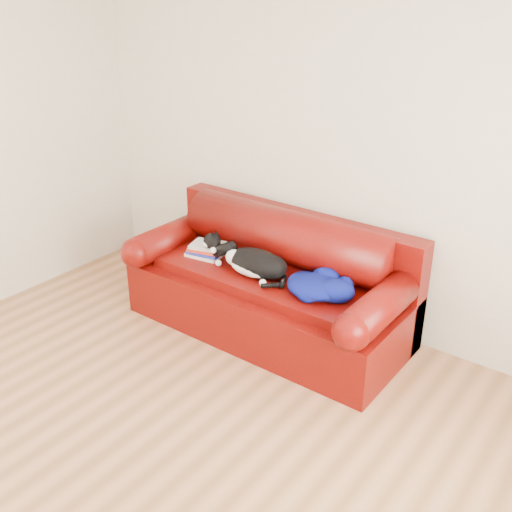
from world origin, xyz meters
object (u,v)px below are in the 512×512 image
at_px(cat, 255,264).
at_px(blanket, 319,285).
at_px(book_stack, 207,250).
at_px(sofa_base, 268,301).

bearing_deg(cat, blanket, 3.04).
bearing_deg(blanket, book_stack, 179.57).
distance_m(sofa_base, cat, 0.38).
bearing_deg(cat, sofa_base, 77.03).
bearing_deg(blanket, sofa_base, 170.39).
relative_size(sofa_base, cat, 3.16).
height_order(cat, blanket, cat).
height_order(sofa_base, cat, cat).
bearing_deg(book_stack, sofa_base, 8.11).
bearing_deg(book_stack, blanket, -0.43).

